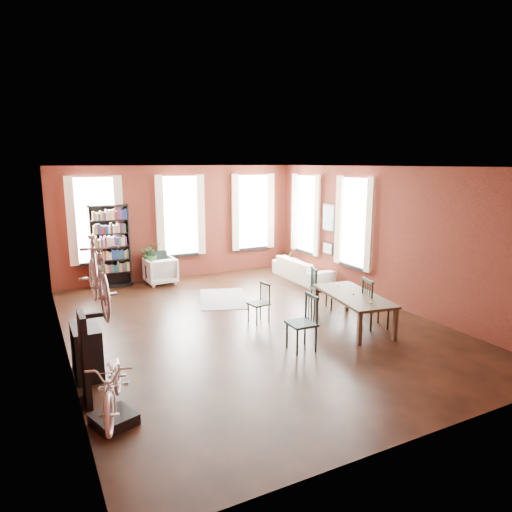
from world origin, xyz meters
TOP-DOWN VIEW (x-y plane):
  - room at (0.25, 0.62)m, footprint 9.00×9.04m
  - dining_table at (1.81, -1.06)m, footprint 1.20×2.09m
  - dining_chair_a at (0.23, -1.60)m, footprint 0.48×0.48m
  - dining_chair_b at (0.21, 0.01)m, footprint 0.43×0.43m
  - dining_chair_c at (2.18, -1.31)m, footprint 0.55×0.55m
  - dining_chair_d at (1.90, 0.16)m, footprint 0.55×0.55m
  - bookshelf at (-2.00, 4.30)m, footprint 1.00×0.32m
  - white_armchair at (-0.76, 4.01)m, footprint 0.82×0.77m
  - cream_sofa at (2.95, 2.60)m, footprint 0.61×2.08m
  - striped_rug at (0.21, 1.89)m, footprint 1.64×2.04m
  - bike_trainer at (-3.18, -2.52)m, footprint 0.62×0.62m
  - bike_wall_rack at (-3.40, -1.80)m, footprint 0.16×0.60m
  - console_table at (-3.28, -0.90)m, footprint 0.40×0.80m
  - plant_stand at (-1.00, 4.12)m, footprint 0.34×0.34m
  - plant_by_sofa at (3.15, 3.73)m, footprint 0.49×0.70m
  - plant_small at (2.80, 0.38)m, footprint 0.38×0.42m
  - bicycle_floor at (-3.14, -2.50)m, footprint 0.72×0.91m
  - bicycle_hung at (-3.15, -1.80)m, footprint 0.47×1.00m
  - plant_on_stand at (-0.96, 4.15)m, footprint 0.64×0.69m

SIDE VIEW (x-z plane):
  - striped_rug at x=0.21m, z-range 0.00..0.01m
  - plant_small at x=2.80m, z-range 0.00..0.13m
  - bike_trainer at x=-3.18m, z-range 0.00..0.14m
  - plant_by_sofa at x=3.15m, z-range 0.00..0.28m
  - plant_stand at x=-1.00m, z-range 0.00..0.53m
  - dining_table at x=1.81m, z-range 0.00..0.67m
  - console_table at x=-3.28m, z-range 0.00..0.80m
  - white_armchair at x=-0.76m, z-range 0.00..0.81m
  - cream_sofa at x=2.95m, z-range 0.00..0.81m
  - dining_chair_b at x=0.21m, z-range 0.00..0.83m
  - dining_chair_d at x=1.90m, z-range 0.00..0.95m
  - dining_chair_a at x=0.23m, z-range 0.00..1.00m
  - dining_chair_c at x=2.18m, z-range 0.00..1.01m
  - bike_wall_rack at x=-3.40m, z-range 0.00..1.30m
  - plant_on_stand at x=-0.96m, z-range 0.53..1.01m
  - bicycle_floor at x=-3.14m, z-range 0.14..1.66m
  - bookshelf at x=-2.00m, z-range 0.00..2.20m
  - bicycle_hung at x=-3.15m, z-range 1.30..2.96m
  - room at x=0.25m, z-range 0.53..3.75m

